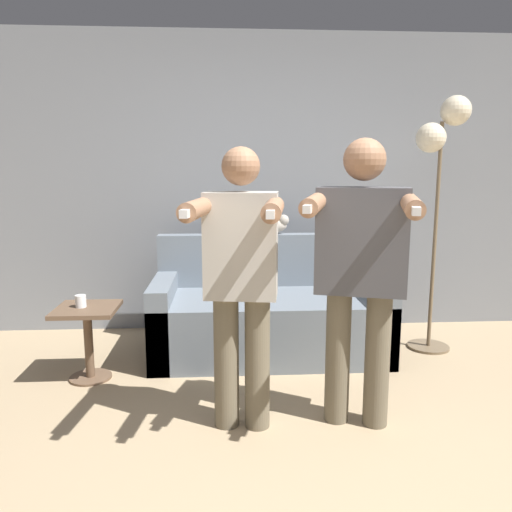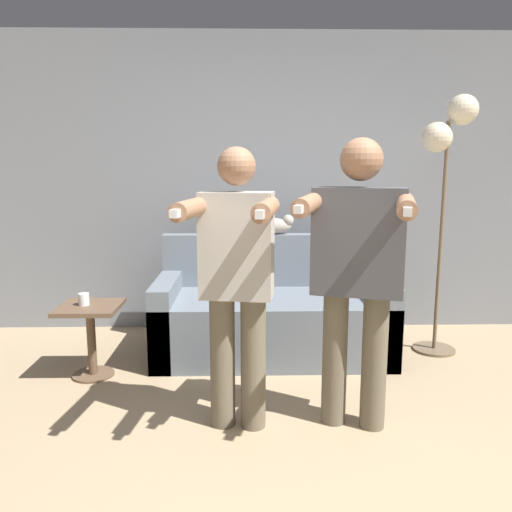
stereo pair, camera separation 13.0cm
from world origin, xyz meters
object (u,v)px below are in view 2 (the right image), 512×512
object	(u,v)px
person_left	(237,274)
person_right	(357,264)
cup	(84,299)
cat	(270,226)
couch	(272,316)
floor_lamp	(448,150)
side_table	(91,326)

from	to	relation	value
person_left	person_right	bearing A→B (deg)	8.54
person_left	cup	distance (m)	1.34
cat	cup	size ratio (longest dim) A/B	6.00
couch	cup	world-z (taller)	couch
floor_lamp	side_table	world-z (taller)	floor_lamp
couch	side_table	world-z (taller)	couch
couch	cup	xyz separation A→B (m)	(-1.32, -0.44, 0.26)
person_right	cat	world-z (taller)	person_right
floor_lamp	side_table	bearing A→B (deg)	-170.34
side_table	cup	bearing A→B (deg)	174.35
couch	person_left	distance (m)	1.34
couch	floor_lamp	size ratio (longest dim) A/B	0.90
side_table	cup	world-z (taller)	cup
side_table	cup	size ratio (longest dim) A/B	6.14
floor_lamp	cat	bearing A→B (deg)	166.05
cat	cup	world-z (taller)	cat
couch	side_table	distance (m)	1.36
cat	side_table	world-z (taller)	cat
cup	person_right	bearing A→B (deg)	-23.00
couch	cat	distance (m)	0.75
person_left	floor_lamp	bearing A→B (deg)	44.91
couch	cup	bearing A→B (deg)	-161.59
cat	couch	bearing A→B (deg)	-89.19
person_left	cat	bearing A→B (deg)	88.62
cup	person_left	bearing A→B (deg)	-34.50
cat	side_table	xyz separation A→B (m)	(-1.28, -0.77, -0.61)
person_right	person_left	bearing A→B (deg)	-162.95
cat	side_table	distance (m)	1.62
side_table	cup	xyz separation A→B (m)	(-0.04, 0.00, 0.19)
cup	floor_lamp	bearing A→B (deg)	9.45
person_left	cup	xyz separation A→B (m)	(-1.07, 0.73, -0.33)
cup	couch	bearing A→B (deg)	18.41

